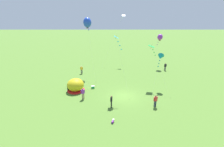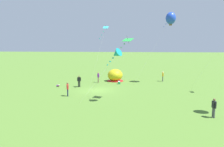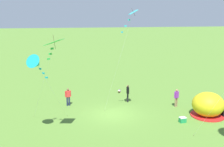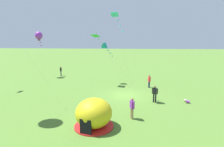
{
  "view_description": "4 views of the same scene",
  "coord_description": "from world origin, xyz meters",
  "px_view_note": "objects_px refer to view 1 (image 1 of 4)",
  "views": [
    {
      "loc": [
        -1.99,
        -20.31,
        11.14
      ],
      "look_at": [
        -2.0,
        3.16,
        2.54
      ],
      "focal_mm": 24.0,
      "sensor_mm": 36.0,
      "label": 1
    },
    {
      "loc": [
        29.4,
        5.37,
        6.37
      ],
      "look_at": [
        0.65,
        2.26,
        2.48
      ],
      "focal_mm": 35.0,
      "sensor_mm": 36.0,
      "label": 2
    },
    {
      "loc": [
        3.92,
        21.23,
        8.57
      ],
      "look_at": [
        0.24,
        0.95,
        3.88
      ],
      "focal_mm": 42.0,
      "sensor_mm": 36.0,
      "label": 3
    },
    {
      "loc": [
        -19.35,
        -0.91,
        5.97
      ],
      "look_at": [
        1.45,
        1.79,
        2.23
      ],
      "focal_mm": 28.0,
      "sensor_mm": 36.0,
      "label": 4
    }
  ],
  "objects_px": {
    "toddler_crawling": "(113,121)",
    "cooler_box": "(93,87)",
    "person_center_field": "(111,101)",
    "kite_teal": "(161,57)",
    "person_watching_sky": "(83,93)",
    "person_far_back": "(165,66)",
    "kite_purple": "(160,37)",
    "kite_cyan": "(117,40)",
    "kite_green": "(152,48)",
    "kite_blue": "(87,22)",
    "kite_white": "(123,17)",
    "person_strolling": "(82,69)",
    "person_with_toddler": "(155,100)",
    "popup_tent": "(76,85)"
  },
  "relations": [
    {
      "from": "kite_blue",
      "to": "cooler_box",
      "type": "bearing_deg",
      "value": -78.61
    },
    {
      "from": "kite_blue",
      "to": "person_center_field",
      "type": "bearing_deg",
      "value": -70.91
    },
    {
      "from": "toddler_crawling",
      "to": "person_strolling",
      "type": "relative_size",
      "value": 0.32
    },
    {
      "from": "person_strolling",
      "to": "kite_teal",
      "type": "distance_m",
      "value": 16.48
    },
    {
      "from": "person_far_back",
      "to": "person_watching_sky",
      "type": "relative_size",
      "value": 1.0
    },
    {
      "from": "person_watching_sky",
      "to": "kite_cyan",
      "type": "height_order",
      "value": "kite_cyan"
    },
    {
      "from": "kite_teal",
      "to": "kite_cyan",
      "type": "xyz_separation_m",
      "value": [
        -7.09,
        -2.29,
        2.96
      ]
    },
    {
      "from": "person_watching_sky",
      "to": "kite_green",
      "type": "height_order",
      "value": "kite_green"
    },
    {
      "from": "kite_teal",
      "to": "kite_cyan",
      "type": "bearing_deg",
      "value": -162.12
    },
    {
      "from": "popup_tent",
      "to": "kite_purple",
      "type": "relative_size",
      "value": 0.36
    },
    {
      "from": "person_strolling",
      "to": "kite_green",
      "type": "distance_m",
      "value": 15.43
    },
    {
      "from": "kite_blue",
      "to": "kite_white",
      "type": "xyz_separation_m",
      "value": [
        7.48,
        8.28,
        0.99
      ]
    },
    {
      "from": "person_far_back",
      "to": "kite_teal",
      "type": "distance_m",
      "value": 10.82
    },
    {
      "from": "person_far_back",
      "to": "person_with_toddler",
      "type": "bearing_deg",
      "value": -112.87
    },
    {
      "from": "kite_blue",
      "to": "kite_green",
      "type": "bearing_deg",
      "value": -29.56
    },
    {
      "from": "toddler_crawling",
      "to": "cooler_box",
      "type": "bearing_deg",
      "value": 110.53
    },
    {
      "from": "person_strolling",
      "to": "person_far_back",
      "type": "bearing_deg",
      "value": 6.48
    },
    {
      "from": "toddler_crawling",
      "to": "kite_purple",
      "type": "xyz_separation_m",
      "value": [
        11.13,
        21.61,
        6.94
      ]
    },
    {
      "from": "person_center_field",
      "to": "kite_blue",
      "type": "bearing_deg",
      "value": 109.09
    },
    {
      "from": "kite_purple",
      "to": "toddler_crawling",
      "type": "bearing_deg",
      "value": -117.24
    },
    {
      "from": "person_watching_sky",
      "to": "toddler_crawling",
      "type": "bearing_deg",
      "value": -51.03
    },
    {
      "from": "kite_cyan",
      "to": "person_with_toddler",
      "type": "bearing_deg",
      "value": -37.81
    },
    {
      "from": "person_far_back",
      "to": "person_strolling",
      "type": "xyz_separation_m",
      "value": [
        -18.67,
        -2.12,
        0.0
      ]
    },
    {
      "from": "person_center_field",
      "to": "person_watching_sky",
      "type": "relative_size",
      "value": 1.0
    },
    {
      "from": "kite_white",
      "to": "kite_blue",
      "type": "bearing_deg",
      "value": -132.12
    },
    {
      "from": "person_strolling",
      "to": "kite_blue",
      "type": "xyz_separation_m",
      "value": [
        1.66,
        0.75,
        9.49
      ]
    },
    {
      "from": "person_center_field",
      "to": "kite_cyan",
      "type": "relative_size",
      "value": 0.19
    },
    {
      "from": "person_with_toddler",
      "to": "kite_teal",
      "type": "xyz_separation_m",
      "value": [
        2.07,
        6.19,
        4.36
      ]
    },
    {
      "from": "toddler_crawling",
      "to": "person_far_back",
      "type": "relative_size",
      "value": 0.32
    },
    {
      "from": "person_center_field",
      "to": "kite_cyan",
      "type": "height_order",
      "value": "kite_cyan"
    },
    {
      "from": "person_center_field",
      "to": "kite_teal",
      "type": "distance_m",
      "value": 11.01
    },
    {
      "from": "kite_green",
      "to": "kite_blue",
      "type": "relative_size",
      "value": 0.64
    },
    {
      "from": "cooler_box",
      "to": "kite_blue",
      "type": "bearing_deg",
      "value": 101.39
    },
    {
      "from": "person_far_back",
      "to": "kite_green",
      "type": "distance_m",
      "value": 11.2
    },
    {
      "from": "kite_teal",
      "to": "kite_cyan",
      "type": "relative_size",
      "value": 0.66
    },
    {
      "from": "toddler_crawling",
      "to": "kite_green",
      "type": "height_order",
      "value": "kite_green"
    },
    {
      "from": "kite_green",
      "to": "kite_purple",
      "type": "xyz_separation_m",
      "value": [
        4.63,
        11.1,
        0.44
      ]
    },
    {
      "from": "person_center_field",
      "to": "person_strolling",
      "type": "bearing_deg",
      "value": 116.23
    },
    {
      "from": "person_strolling",
      "to": "kite_green",
      "type": "relative_size",
      "value": 0.24
    },
    {
      "from": "person_far_back",
      "to": "person_watching_sky",
      "type": "xyz_separation_m",
      "value": [
        -16.4,
        -13.0,
        0.0
      ]
    },
    {
      "from": "person_watching_sky",
      "to": "kite_blue",
      "type": "relative_size",
      "value": 0.15
    },
    {
      "from": "popup_tent",
      "to": "kite_white",
      "type": "height_order",
      "value": "kite_white"
    },
    {
      "from": "person_far_back",
      "to": "person_strolling",
      "type": "bearing_deg",
      "value": -173.52
    },
    {
      "from": "toddler_crawling",
      "to": "person_far_back",
      "type": "xyz_separation_m",
      "value": [
        12.04,
        18.39,
        0.79
      ]
    },
    {
      "from": "kite_green",
      "to": "kite_white",
      "type": "bearing_deg",
      "value": 105.11
    },
    {
      "from": "person_center_field",
      "to": "kite_cyan",
      "type": "xyz_separation_m",
      "value": [
        0.83,
        3.99,
        7.32
      ]
    },
    {
      "from": "person_watching_sky",
      "to": "kite_purple",
      "type": "xyz_separation_m",
      "value": [
        15.49,
        16.22,
        6.15
      ]
    },
    {
      "from": "person_center_field",
      "to": "person_watching_sky",
      "type": "distance_m",
      "value": 4.72
    },
    {
      "from": "person_far_back",
      "to": "kite_purple",
      "type": "distance_m",
      "value": 7.01
    },
    {
      "from": "cooler_box",
      "to": "person_far_back",
      "type": "xyz_separation_m",
      "value": [
        15.39,
        9.42,
        0.74
      ]
    }
  ]
}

